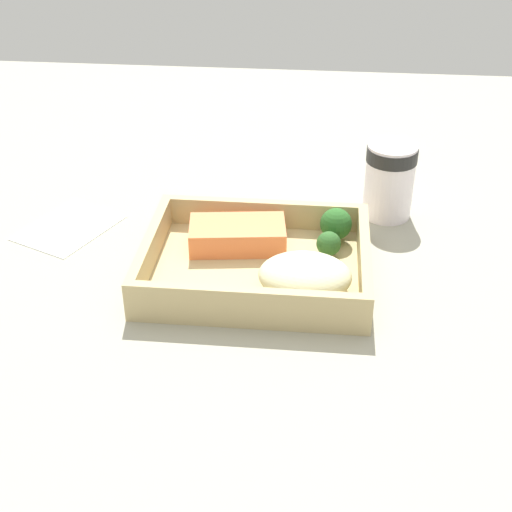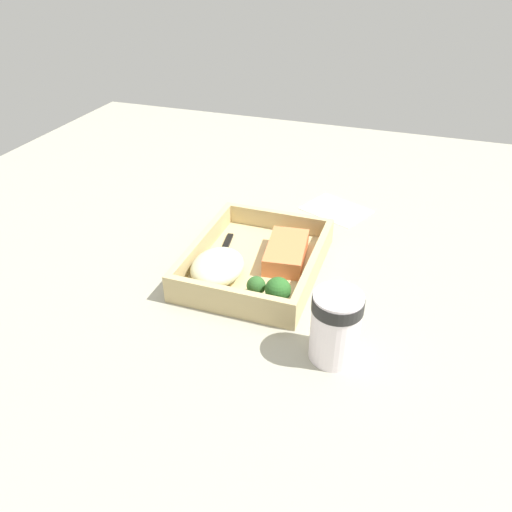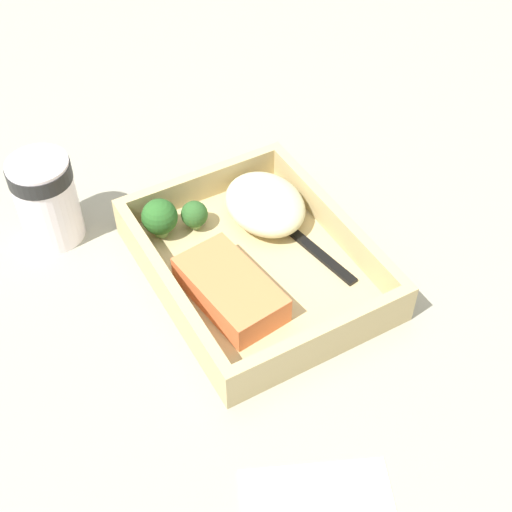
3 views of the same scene
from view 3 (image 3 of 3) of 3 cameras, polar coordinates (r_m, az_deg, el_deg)
The scene contains 9 objects.
ground_plane at distance 77.67cm, azimuth 0.00°, elevation -1.88°, with size 160.00×160.00×2.00cm, color gray.
takeout_tray at distance 76.48cm, azimuth 0.00°, elevation -1.08°, with size 26.75×21.24×1.20cm, color tan.
tray_rim at distance 74.72cm, azimuth 0.00°, elevation 0.16°, with size 26.75×21.24×3.61cm.
salmon_fillet at distance 71.81cm, azimuth -2.08°, elevation -2.68°, with size 11.86×6.43×3.11cm, color #EC7945.
mashed_potatoes at distance 79.86cm, azimuth 0.73°, elevation 4.19°, with size 10.56×8.42×4.21cm, color beige.
broccoli_floret_1 at distance 79.22cm, azimuth -4.95°, elevation 3.32°, with size 3.02×3.02×3.44cm.
broccoli_floret_2 at distance 78.36cm, azimuth -7.72°, elevation 3.08°, with size 4.00×4.00×4.61cm.
fork at distance 79.03cm, azimuth 3.30°, elevation 1.65°, with size 15.86×4.21×0.44cm.
paper_cup at distance 80.38cm, azimuth -16.48°, elevation 4.64°, with size 6.78×6.78×10.39cm.
Camera 3 is at (-44.87, 25.48, 57.04)cm, focal length 50.00 mm.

